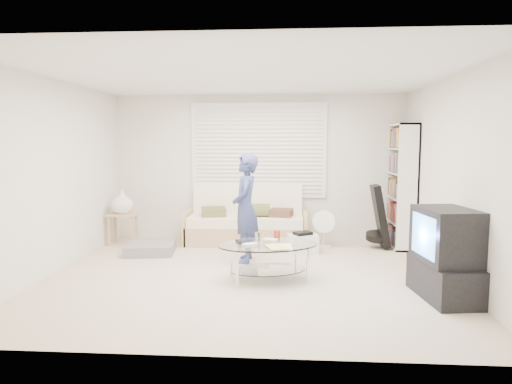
# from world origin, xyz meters

# --- Properties ---
(ground) EXTENTS (5.00, 5.00, 0.00)m
(ground) POSITION_xyz_m (0.00, 0.00, 0.00)
(ground) COLOR #B4A38C
(ground) RESTS_ON ground
(room_shell) EXTENTS (5.02, 4.52, 2.51)m
(room_shell) POSITION_xyz_m (0.00, 0.48, 1.63)
(room_shell) COLOR silver
(room_shell) RESTS_ON ground
(window_blinds) EXTENTS (2.32, 0.08, 1.62)m
(window_blinds) POSITION_xyz_m (0.00, 2.20, 1.55)
(window_blinds) COLOR silver
(window_blinds) RESTS_ON ground
(futon_sofa) EXTENTS (2.01, 0.81, 0.98)m
(futon_sofa) POSITION_xyz_m (-0.18, 1.87, 0.32)
(futon_sofa) COLOR tan
(futon_sofa) RESTS_ON ground
(grey_floor_pillow) EXTENTS (0.79, 0.79, 0.16)m
(grey_floor_pillow) POSITION_xyz_m (-1.58, 1.06, 0.08)
(grey_floor_pillow) COLOR slate
(grey_floor_pillow) RESTS_ON ground
(side_table) EXTENTS (0.46, 0.37, 0.90)m
(side_table) POSITION_xyz_m (-2.22, 1.63, 0.67)
(side_table) COLOR tan
(side_table) RESTS_ON ground
(bookshelf) EXTENTS (0.31, 0.83, 1.98)m
(bookshelf) POSITION_xyz_m (2.32, 1.78, 0.99)
(bookshelf) COLOR white
(bookshelf) RESTS_ON ground
(guitar_case) EXTENTS (0.37, 0.37, 1.00)m
(guitar_case) POSITION_xyz_m (1.97, 1.62, 0.45)
(guitar_case) COLOR black
(guitar_case) RESTS_ON ground
(floor_fan) EXTENTS (0.37, 0.25, 0.61)m
(floor_fan) POSITION_xyz_m (1.08, 1.63, 0.35)
(floor_fan) COLOR white
(floor_fan) RESTS_ON ground
(storage_bin) EXTENTS (0.49, 0.37, 0.32)m
(storage_bin) POSITION_xyz_m (0.74, 1.26, 0.15)
(storage_bin) COLOR white
(storage_bin) RESTS_ON ground
(tv_unit) EXTENTS (0.60, 0.96, 0.99)m
(tv_unit) POSITION_xyz_m (2.20, -0.72, 0.48)
(tv_unit) COLOR black
(tv_unit) RESTS_ON ground
(coffee_table) EXTENTS (1.39, 1.08, 0.57)m
(coffee_table) POSITION_xyz_m (0.27, -0.20, 0.36)
(coffee_table) COLOR silver
(coffee_table) RESTS_ON ground
(standing_person) EXTENTS (0.38, 0.57, 1.53)m
(standing_person) POSITION_xyz_m (-0.09, 0.67, 0.76)
(standing_person) COLOR navy
(standing_person) RESTS_ON ground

